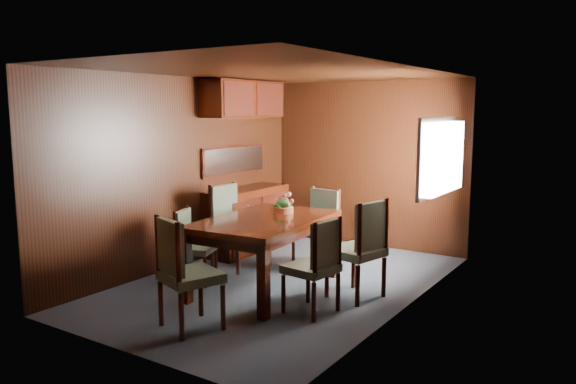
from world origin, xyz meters
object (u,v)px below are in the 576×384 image
Objects in this scene: dining_table at (265,228)px; chair_left_near at (191,242)px; sideboard at (247,219)px; chair_head at (182,267)px; chair_right_near at (317,261)px; flower_centerpiece at (284,203)px.

chair_left_near is (-0.87, -0.25, -0.22)m from dining_table.
dining_table is 0.93m from chair_left_near.
sideboard is at bearing 129.69° from dining_table.
chair_head reaches higher than sideboard.
chair_left_near is at bearing 93.79° from chair_right_near.
flower_centerpiece is at bearing 85.71° from dining_table.
chair_right_near is at bearing 72.05° from chair_head.
chair_right_near is at bearing -25.75° from dining_table.
chair_right_near is (1.74, -0.09, 0.05)m from chair_left_near.
chair_head is (1.27, -2.63, 0.13)m from sideboard.
dining_table is 0.44m from flower_centerpiece.
sideboard reaches higher than dining_table.
chair_head is at bearing 148.33° from chair_right_near.
chair_right_near is at bearing 66.58° from chair_left_near.
chair_left_near is 1.45m from chair_head.
flower_centerpiece is (1.21, -0.90, 0.47)m from sideboard.
dining_table is 7.39× the size of flower_centerpiece.
chair_right_near is 0.91× the size of chair_head.
flower_centerpiece is (-0.06, 1.73, 0.34)m from chair_head.
chair_left_near is 1.74m from chair_right_near.
chair_left_near is at bearing -77.35° from sideboard.
flower_centerpiece reaches higher than dining_table.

